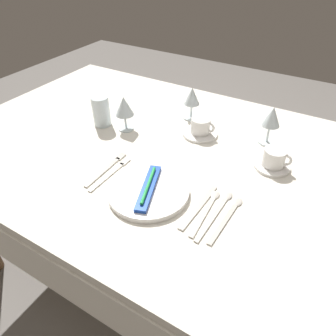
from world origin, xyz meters
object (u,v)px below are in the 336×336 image
object	(u,v)px
coffee_cup_right	(275,158)
wine_glass_centre	(192,98)
fork_inner	(108,168)
coffee_cup_left	(201,126)
wine_glass_left	(272,118)
dinner_plate	(149,191)
spoon_tea	(229,214)
dinner_knife	(198,208)
drink_tumbler	(101,111)
fork_outer	(112,173)
wine_glass_right	(124,107)
toothbrush_package	(148,187)
spoon_dessert	(218,209)
spoon_soup	(208,207)

from	to	relation	value
coffee_cup_right	wine_glass_centre	size ratio (longest dim) A/B	0.71
fork_inner	coffee_cup_left	xyz separation A→B (m)	(0.18, 0.36, 0.04)
wine_glass_left	dinner_plate	bearing A→B (deg)	-116.25
spoon_tea	coffee_cup_left	distance (m)	0.44
dinner_knife	drink_tumbler	bearing A→B (deg)	156.75
fork_outer	wine_glass_right	xyz separation A→B (m)	(-0.13, 0.26, 0.10)
toothbrush_package	dinner_knife	distance (m)	0.16
dinner_knife	fork_inner	bearing A→B (deg)	177.49
toothbrush_package	wine_glass_left	distance (m)	0.53
spoon_tea	toothbrush_package	bearing A→B (deg)	-170.44
wine_glass_centre	wine_glass_right	distance (m)	0.29
spoon_dessert	coffee_cup_left	bearing A→B (deg)	122.97
dinner_knife	spoon_dessert	world-z (taller)	spoon_dessert
spoon_dessert	wine_glass_right	size ratio (longest dim) A/B	1.62
fork_outer	spoon_soup	bearing A→B (deg)	2.87
toothbrush_package	fork_outer	bearing A→B (deg)	172.70
spoon_soup	fork_outer	bearing A→B (deg)	-177.13
fork_inner	wine_glass_centre	distance (m)	0.48
spoon_tea	wine_glass_centre	world-z (taller)	wine_glass_centre
coffee_cup_left	coffee_cup_right	bearing A→B (deg)	-12.22
spoon_tea	coffee_cup_left	world-z (taller)	coffee_cup_left
dinner_plate	toothbrush_package	bearing A→B (deg)	-90.00
dinner_plate	spoon_tea	xyz separation A→B (m)	(0.25, 0.04, -0.01)
wine_glass_centre	wine_glass_right	bearing A→B (deg)	-130.08
fork_inner	dinner_knife	xyz separation A→B (m)	(0.35, -0.02, 0.00)
spoon_dessert	wine_glass_left	xyz separation A→B (m)	(0.02, 0.43, 0.10)
dinner_knife	wine_glass_right	bearing A→B (deg)	150.25
spoon_dessert	wine_glass_left	distance (m)	0.44
spoon_soup	wine_glass_right	distance (m)	0.55
spoon_tea	wine_glass_centre	size ratio (longest dim) A/B	1.53
drink_tumbler	dinner_plate	bearing A→B (deg)	-33.09
toothbrush_package	spoon_dessert	distance (m)	0.22
fork_inner	spoon_tea	size ratio (longest dim) A/B	1.00
wine_glass_centre	spoon_dessert	bearing A→B (deg)	-54.66
drink_tumbler	wine_glass_centre	bearing A→B (deg)	39.26
wine_glass_centre	drink_tumbler	bearing A→B (deg)	-140.74
dinner_plate	coffee_cup_left	distance (m)	0.40
fork_inner	spoon_tea	distance (m)	0.44
spoon_dessert	coffee_cup_left	size ratio (longest dim) A/B	2.35
fork_outer	spoon_soup	distance (m)	0.35
dinner_plate	drink_tumbler	xyz separation A→B (m)	(-0.40, 0.26, 0.05)
fork_outer	dinner_knife	xyz separation A→B (m)	(0.32, -0.00, 0.00)
dinner_knife	drink_tumbler	xyz separation A→B (m)	(-0.56, 0.24, 0.06)
coffee_cup_left	drink_tumbler	distance (m)	0.41
wine_glass_left	fork_inner	bearing A→B (deg)	-134.14
fork_outer	wine_glass_right	distance (m)	0.31
spoon_tea	coffee_cup_left	bearing A→B (deg)	126.69
toothbrush_package	spoon_dessert	world-z (taller)	toothbrush_package
spoon_soup	spoon_tea	size ratio (longest dim) A/B	0.99
toothbrush_package	spoon_soup	distance (m)	0.19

